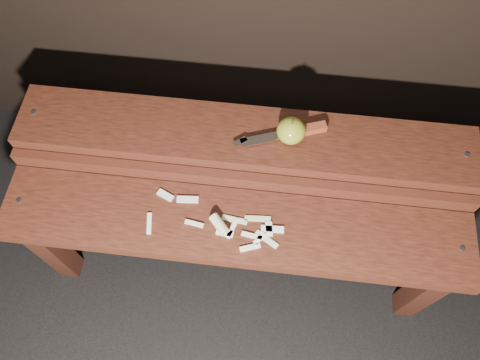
# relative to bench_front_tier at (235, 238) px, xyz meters

# --- Properties ---
(ground) EXTENTS (60.00, 60.00, 0.00)m
(ground) POSITION_rel_bench_front_tier_xyz_m (0.00, 0.06, -0.35)
(ground) COLOR black
(bench_front_tier) EXTENTS (1.20, 0.20, 0.42)m
(bench_front_tier) POSITION_rel_bench_front_tier_xyz_m (0.00, 0.00, 0.00)
(bench_front_tier) COLOR black
(bench_front_tier) RESTS_ON ground
(bench_rear_tier) EXTENTS (1.20, 0.21, 0.50)m
(bench_rear_tier) POSITION_rel_bench_front_tier_xyz_m (0.00, 0.23, 0.06)
(bench_rear_tier) COLOR black
(bench_rear_tier) RESTS_ON ground
(apple) EXTENTS (0.07, 0.07, 0.08)m
(apple) POSITION_rel_bench_front_tier_xyz_m (0.12, 0.23, 0.18)
(apple) COLOR olive
(apple) RESTS_ON bench_rear_tier
(knife) EXTENTS (0.24, 0.10, 0.02)m
(knife) POSITION_rel_bench_front_tier_xyz_m (0.13, 0.24, 0.16)
(knife) COLOR maroon
(knife) RESTS_ON bench_rear_tier
(apple_scraps) EXTENTS (0.35, 0.15, 0.03)m
(apple_scraps) POSITION_rel_bench_front_tier_xyz_m (-0.03, 0.01, 0.07)
(apple_scraps) COLOR beige
(apple_scraps) RESTS_ON bench_front_tier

